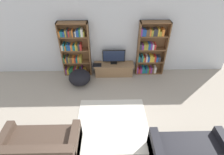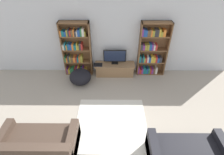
{
  "view_description": "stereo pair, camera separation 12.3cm",
  "coord_description": "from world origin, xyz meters",
  "px_view_note": "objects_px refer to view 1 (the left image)",
  "views": [
    {
      "loc": [
        -0.05,
        -1.44,
        3.84
      ],
      "look_at": [
        0.04,
        2.78,
        0.7
      ],
      "focal_mm": 28.0,
      "sensor_mm": 36.0,
      "label": 1
    },
    {
      "loc": [
        0.07,
        -1.44,
        3.84
      ],
      "look_at": [
        0.04,
        2.78,
        0.7
      ],
      "focal_mm": 28.0,
      "sensor_mm": 36.0,
      "label": 2
    }
  ],
  "objects_px": {
    "tv_stand": "(114,69)",
    "beanbag_ottoman": "(80,77)",
    "laptop": "(97,65)",
    "bookshelf_left": "(75,50)",
    "television": "(114,56)",
    "couch_left_sectional": "(40,148)",
    "bookshelf_right": "(150,50)"
  },
  "relations": [
    {
      "from": "laptop",
      "to": "bookshelf_left",
      "type": "bearing_deg",
      "value": 165.85
    },
    {
      "from": "bookshelf_right",
      "to": "bookshelf_left",
      "type": "bearing_deg",
      "value": 179.99
    },
    {
      "from": "couch_left_sectional",
      "to": "bookshelf_right",
      "type": "bearing_deg",
      "value": 47.26
    },
    {
      "from": "bookshelf_right",
      "to": "tv_stand",
      "type": "distance_m",
      "value": 1.48
    },
    {
      "from": "television",
      "to": "laptop",
      "type": "height_order",
      "value": "television"
    },
    {
      "from": "bookshelf_left",
      "to": "beanbag_ottoman",
      "type": "height_order",
      "value": "bookshelf_left"
    },
    {
      "from": "bookshelf_left",
      "to": "bookshelf_right",
      "type": "relative_size",
      "value": 1.0
    },
    {
      "from": "couch_left_sectional",
      "to": "beanbag_ottoman",
      "type": "height_order",
      "value": "couch_left_sectional"
    },
    {
      "from": "tv_stand",
      "to": "beanbag_ottoman",
      "type": "xyz_separation_m",
      "value": [
        -1.19,
        -0.54,
        0.04
      ]
    },
    {
      "from": "television",
      "to": "couch_left_sectional",
      "type": "height_order",
      "value": "television"
    },
    {
      "from": "laptop",
      "to": "television",
      "type": "bearing_deg",
      "value": 12.27
    },
    {
      "from": "television",
      "to": "laptop",
      "type": "xyz_separation_m",
      "value": [
        -0.61,
        -0.13,
        -0.27
      ]
    },
    {
      "from": "bookshelf_left",
      "to": "laptop",
      "type": "relative_size",
      "value": 6.18
    },
    {
      "from": "tv_stand",
      "to": "couch_left_sectional",
      "type": "bearing_deg",
      "value": -118.91
    },
    {
      "from": "bookshelf_right",
      "to": "couch_left_sectional",
      "type": "distance_m",
      "value": 4.52
    },
    {
      "from": "bookshelf_left",
      "to": "television",
      "type": "xyz_separation_m",
      "value": [
        1.37,
        -0.06,
        -0.22
      ]
    },
    {
      "from": "couch_left_sectional",
      "to": "beanbag_ottoman",
      "type": "relative_size",
      "value": 2.34
    },
    {
      "from": "couch_left_sectional",
      "to": "bookshelf_left",
      "type": "bearing_deg",
      "value": 83.46
    },
    {
      "from": "laptop",
      "to": "bookshelf_right",
      "type": "bearing_deg",
      "value": 5.79
    },
    {
      "from": "laptop",
      "to": "tv_stand",
      "type": "bearing_deg",
      "value": 6.82
    },
    {
      "from": "bookshelf_left",
      "to": "tv_stand",
      "type": "height_order",
      "value": "bookshelf_left"
    },
    {
      "from": "bookshelf_left",
      "to": "television",
      "type": "bearing_deg",
      "value": -2.52
    },
    {
      "from": "television",
      "to": "couch_left_sectional",
      "type": "distance_m",
      "value": 3.7
    },
    {
      "from": "tv_stand",
      "to": "laptop",
      "type": "height_order",
      "value": "laptop"
    },
    {
      "from": "tv_stand",
      "to": "couch_left_sectional",
      "type": "xyz_separation_m",
      "value": [
        -1.75,
        -3.17,
        0.04
      ]
    },
    {
      "from": "bookshelf_left",
      "to": "couch_left_sectional",
      "type": "relative_size",
      "value": 1.14
    },
    {
      "from": "bookshelf_left",
      "to": "bookshelf_right",
      "type": "xyz_separation_m",
      "value": [
        2.66,
        -0.0,
        -0.02
      ]
    },
    {
      "from": "bookshelf_right",
      "to": "tv_stand",
      "type": "height_order",
      "value": "bookshelf_right"
    },
    {
      "from": "bookshelf_left",
      "to": "couch_left_sectional",
      "type": "distance_m",
      "value": 3.38
    },
    {
      "from": "bookshelf_left",
      "to": "tv_stand",
      "type": "relative_size",
      "value": 1.36
    },
    {
      "from": "beanbag_ottoman",
      "to": "tv_stand",
      "type": "bearing_deg",
      "value": 24.23
    },
    {
      "from": "tv_stand",
      "to": "beanbag_ottoman",
      "type": "bearing_deg",
      "value": -155.77
    }
  ]
}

